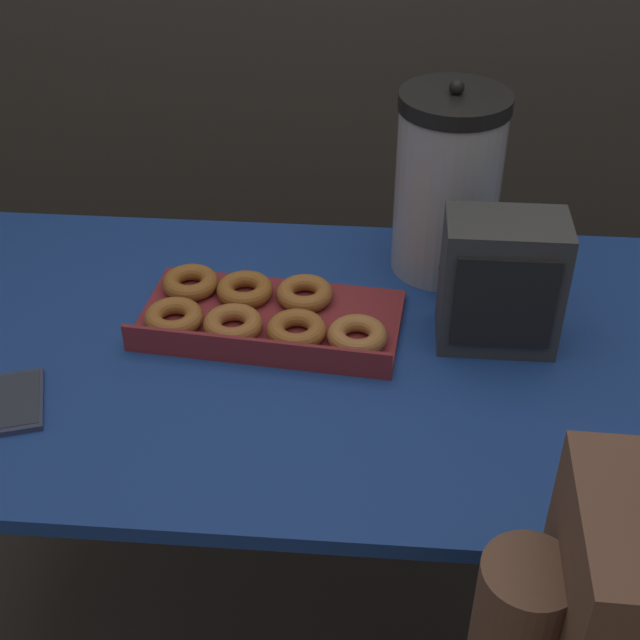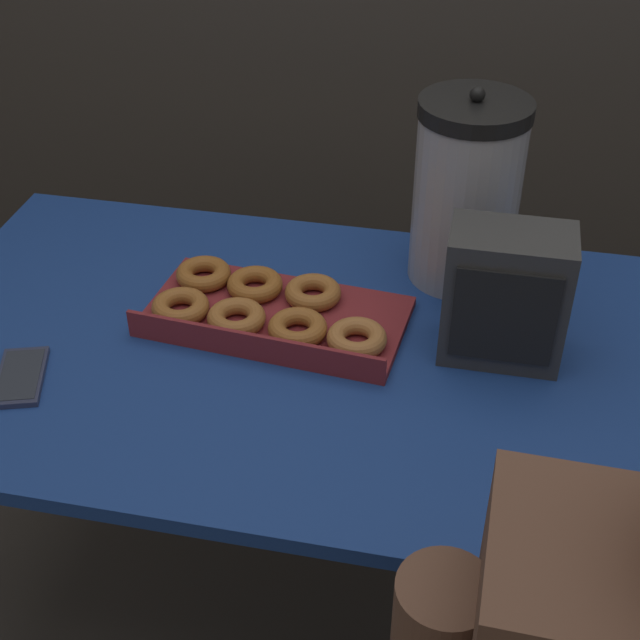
% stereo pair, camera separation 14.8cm
% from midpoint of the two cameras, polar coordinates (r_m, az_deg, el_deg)
% --- Properties ---
extents(ground_plane, '(12.00, 12.00, 0.00)m').
position_cam_midpoint_polar(ground_plane, '(2.04, -1.01, -18.14)').
color(ground_plane, '#3D3833').
extents(folding_table, '(1.53, 0.82, 0.72)m').
position_cam_midpoint_polar(folding_table, '(1.53, -1.28, -3.21)').
color(folding_table, navy).
rests_on(folding_table, ground).
extents(donut_box, '(0.47, 0.28, 0.05)m').
position_cam_midpoint_polar(donut_box, '(1.56, -6.42, 0.21)').
color(donut_box, maroon).
rests_on(donut_box, folding_table).
extents(coffee_urn, '(0.20, 0.22, 0.37)m').
position_cam_midpoint_polar(coffee_urn, '(1.64, 5.61, 8.58)').
color(coffee_urn, '#939399').
rests_on(coffee_urn, folding_table).
extents(cell_phone, '(0.11, 0.16, 0.01)m').
position_cam_midpoint_polar(cell_phone, '(1.50, -21.41, -4.98)').
color(cell_phone, '#2D334C').
rests_on(cell_phone, folding_table).
extents(space_heater, '(0.20, 0.13, 0.23)m').
position_cam_midpoint_polar(space_heater, '(1.48, 8.75, 2.28)').
color(space_heater, '#333333').
rests_on(space_heater, folding_table).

